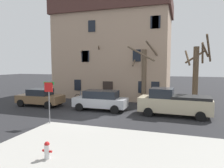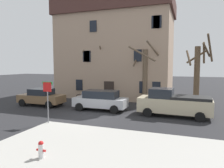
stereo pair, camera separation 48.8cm
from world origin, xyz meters
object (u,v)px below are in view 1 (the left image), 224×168
Objects in this scene: street_sign_pole at (49,95)px; bicycle_leaning at (83,97)px; car_brown_sedan at (40,97)px; car_silver_wagon at (101,100)px; tree_bare_near at (91,67)px; building_main at (114,50)px; fire_hydrant at (47,150)px; tree_bare_far at (196,73)px; pickup_truck_beige at (174,103)px; tree_bare_mid at (144,72)px.

bicycle_leaning is (-2.08, 8.93, -1.59)m from street_sign_pole.
car_brown_sedan is 1.56× the size of street_sign_pole.
car_silver_wagon is 5.43m from street_sign_pole.
car_brown_sedan is 4.61m from bicycle_leaning.
tree_bare_near is 1.53× the size of car_silver_wagon.
fire_hydrant is (2.88, -17.87, -5.21)m from building_main.
building_main reaches higher than car_brown_sedan.
tree_bare_near is 10.38m from street_sign_pole.
tree_bare_far reaches higher than street_sign_pole.
street_sign_pole reaches higher than pickup_truck_beige.
car_brown_sedan is at bearing -122.66° from bicycle_leaning.
tree_bare_mid is 1.41× the size of car_brown_sedan.
tree_bare_mid is at bearing 170.06° from tree_bare_far.
car_silver_wagon is at bearing 98.64° from fire_hydrant.
tree_bare_near reaches higher than pickup_truck_beige.
tree_bare_mid is 7.11m from bicycle_leaning.
car_brown_sedan is (-8.97, -4.71, -2.30)m from tree_bare_mid.
car_brown_sedan is 6.16× the size of fire_hydrant.
building_main is at bearing 99.72° from car_silver_wagon.
pickup_truck_beige is 1.92× the size of street_sign_pole.
building_main is 8.26× the size of bicycle_leaning.
fire_hydrant is 14.24m from bicycle_leaning.
tree_bare_mid is 0.96× the size of tree_bare_far.
car_silver_wagon is at bearing -58.42° from tree_bare_near.
car_silver_wagon is (-2.90, -4.68, -2.23)m from tree_bare_mid.
tree_bare_near is 6.52m from car_brown_sedan.
tree_bare_far reaches higher than tree_bare_mid.
building_main is at bearing 64.60° from bicycle_leaning.
car_silver_wagon is 6.45× the size of fire_hydrant.
car_silver_wagon is at bearing 73.42° from street_sign_pole.
bicycle_leaning is (-9.57, 3.88, -0.63)m from pickup_truck_beige.
building_main reaches higher than tree_bare_mid.
car_silver_wagon is (-7.75, -3.83, -2.28)m from tree_bare_far.
tree_bare_mid is 2.19× the size of street_sign_pole.
building_main is at bearing 89.66° from street_sign_pole.
street_sign_pole is at bearing -81.20° from tree_bare_near.
tree_bare_far reaches higher than car_brown_sedan.
building_main is 10.56m from tree_bare_far.
building_main is 10.78m from car_brown_sedan.
tree_bare_far reaches higher than bicycle_leaning.
car_brown_sedan is 6.08m from car_silver_wagon.
tree_bare_mid reaches higher than car_brown_sedan.
car_silver_wagon is at bearing 0.31° from car_brown_sedan.
tree_bare_near is 10.91m from tree_bare_far.
pickup_truck_beige is 9.08m from street_sign_pole.
bicycle_leaning is at bearing 179.98° from tree_bare_far.
car_brown_sedan is (-4.64, -8.42, -4.88)m from building_main.
tree_bare_near reaches higher than bicycle_leaning.
street_sign_pole is at bearing -136.07° from tree_bare_far.
tree_bare_far is 3.90× the size of bicycle_leaning.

